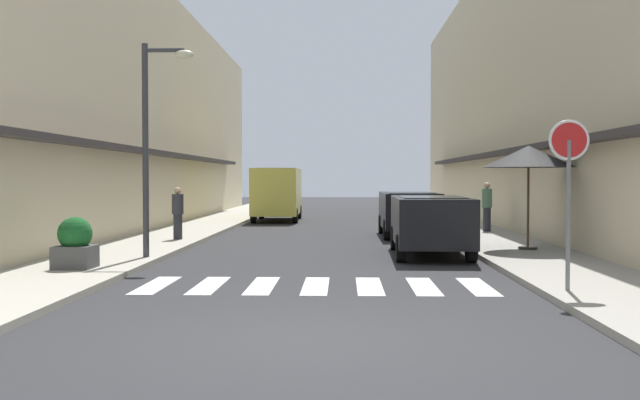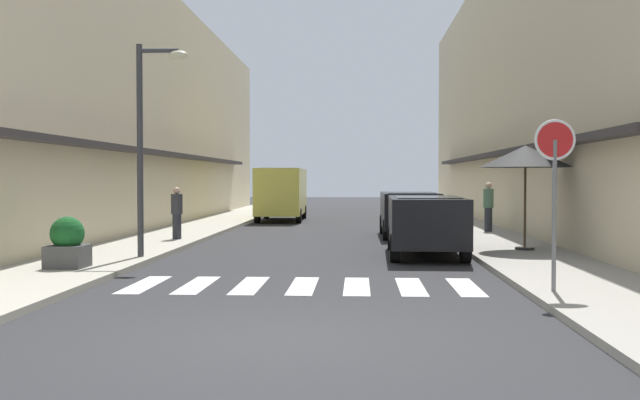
# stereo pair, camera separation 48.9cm
# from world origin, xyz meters

# --- Properties ---
(ground_plane) EXTENTS (97.46, 97.46, 0.00)m
(ground_plane) POSITION_xyz_m (0.00, 17.72, 0.00)
(ground_plane) COLOR #2B2B2D
(sidewalk_left) EXTENTS (2.56, 62.02, 0.12)m
(sidewalk_left) POSITION_xyz_m (-4.96, 17.72, 0.06)
(sidewalk_left) COLOR #ADA899
(sidewalk_left) RESTS_ON ground_plane
(sidewalk_right) EXTENTS (2.56, 62.02, 0.12)m
(sidewalk_right) POSITION_xyz_m (4.96, 17.72, 0.06)
(sidewalk_right) COLOR #9E998E
(sidewalk_right) RESTS_ON ground_plane
(building_row_left) EXTENTS (5.50, 41.87, 9.18)m
(building_row_left) POSITION_xyz_m (-8.74, 18.93, 4.59)
(building_row_left) COLOR beige
(building_row_left) RESTS_ON ground_plane
(building_row_right) EXTENTS (5.50, 41.87, 10.73)m
(building_row_right) POSITION_xyz_m (8.74, 18.93, 5.36)
(building_row_right) COLOR beige
(building_row_right) RESTS_ON ground_plane
(crosswalk) EXTENTS (6.15, 2.20, 0.01)m
(crosswalk) POSITION_xyz_m (-0.00, 4.31, 0.01)
(crosswalk) COLOR silver
(crosswalk) RESTS_ON ground_plane
(parked_car_near) EXTENTS (1.89, 4.33, 1.47)m
(parked_car_near) POSITION_xyz_m (2.63, 9.47, 0.92)
(parked_car_near) COLOR black
(parked_car_near) RESTS_ON ground_plane
(parked_car_mid) EXTENTS (1.82, 4.18, 1.47)m
(parked_car_mid) POSITION_xyz_m (2.63, 15.41, 0.92)
(parked_car_mid) COLOR black
(parked_car_mid) RESTS_ON ground_plane
(delivery_van) EXTENTS (2.07, 5.43, 2.37)m
(delivery_van) POSITION_xyz_m (-2.48, 24.35, 1.41)
(delivery_van) COLOR #D8CC4C
(delivery_van) RESTS_ON ground_plane
(round_street_sign) EXTENTS (0.65, 0.07, 2.73)m
(round_street_sign) POSITION_xyz_m (4.08, 3.21, 2.21)
(round_street_sign) COLOR slate
(round_street_sign) RESTS_ON sidewalk_right
(street_lamp) EXTENTS (1.19, 0.28, 4.85)m
(street_lamp) POSITION_xyz_m (-3.81, 7.94, 3.12)
(street_lamp) COLOR #38383D
(street_lamp) RESTS_ON sidewalk_left
(cafe_umbrella) EXTENTS (2.31, 2.31, 2.62)m
(cafe_umbrella) POSITION_xyz_m (5.16, 10.05, 2.45)
(cafe_umbrella) COLOR #262626
(cafe_umbrella) RESTS_ON sidewalk_right
(planter_corner) EXTENTS (0.74, 0.74, 1.03)m
(planter_corner) POSITION_xyz_m (-4.86, 5.81, 0.60)
(planter_corner) COLOR #4C4C4C
(planter_corner) RESTS_ON sidewalk_left
(pedestrian_walking_near) EXTENTS (0.34, 0.34, 1.66)m
(pedestrian_walking_near) POSITION_xyz_m (5.36, 16.36, 0.99)
(pedestrian_walking_near) COLOR #282B33
(pedestrian_walking_near) RESTS_ON sidewalk_right
(pedestrian_walking_far) EXTENTS (0.34, 0.34, 1.53)m
(pedestrian_walking_far) POSITION_xyz_m (-4.39, 12.80, 0.92)
(pedestrian_walking_far) COLOR #282B33
(pedestrian_walking_far) RESTS_ON sidewalk_left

